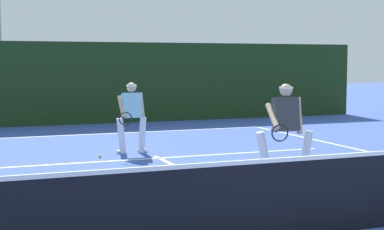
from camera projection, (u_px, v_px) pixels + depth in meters
court_line_baseline_far at (108, 133)px, 17.23m from camera, size 9.50×0.10×0.01m
court_line_service at (159, 158)px, 12.88m from camera, size 7.75×0.10×0.01m
court_line_centre at (212, 184)px, 10.19m from camera, size 0.10×6.40×0.01m
tennis_net at (318, 194)px, 7.17m from camera, size 10.42×0.09×1.06m
player_near at (285, 126)px, 10.61m from camera, size 1.07×0.91×1.68m
player_far at (132, 114)px, 13.51m from camera, size 0.82×0.86×1.60m
tennis_ball at (100, 156)px, 12.95m from camera, size 0.07×0.07×0.07m
back_fence_windscreen at (88, 83)px, 19.71m from camera, size 20.13×0.12×2.69m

